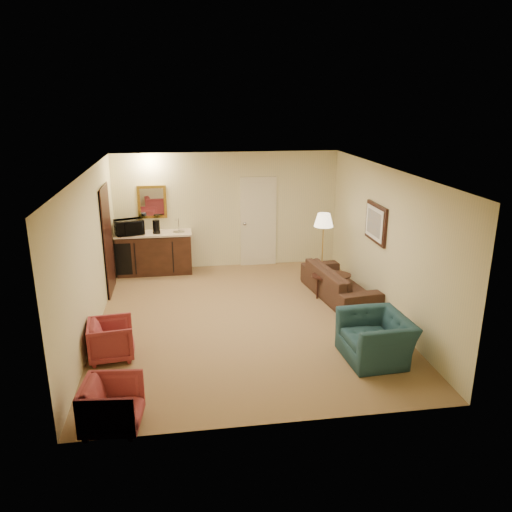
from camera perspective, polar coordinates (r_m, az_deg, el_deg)
The scene contains 12 objects.
ground at distance 8.86m, azimuth -1.33°, elevation -7.19°, with size 6.00×6.00×0.00m, color olive.
room_walls at distance 9.02m, azimuth -2.63°, elevation 4.79°, with size 5.02×6.01×2.61m.
wetbar_cabinet at distance 11.21m, azimuth -11.51°, elevation 0.35°, with size 1.64×0.58×0.92m, color #3B1E12.
sofa at distance 9.79m, azimuth 9.51°, elevation -2.46°, with size 2.04×0.59×0.80m, color black.
teal_armchair at distance 7.61m, azimuth 13.58°, elevation -8.32°, with size 1.03×0.67×0.90m, color #1D3E48.
rose_chair_near at distance 7.79m, azimuth -16.22°, elevation -8.95°, with size 0.63×0.59×0.65m, color #9A3732.
rose_chair_far at distance 6.26m, azimuth -16.12°, elevation -15.82°, with size 0.65×0.61×0.67m, color #9A3732.
coffee_table at distance 9.85m, azimuth 8.54°, elevation -3.35°, with size 0.78×0.53×0.45m, color black.
floor_lamp at distance 10.41m, azimuth 7.61°, elevation 0.88°, with size 0.40×0.40×1.49m, color gold.
waste_bin at distance 11.21m, azimuth -8.11°, elevation -1.09°, with size 0.25×0.25×0.31m, color black.
microwave at distance 11.01m, azimuth -14.33°, elevation 3.39°, with size 0.58×0.32×0.39m, color black.
coffee_maker at distance 10.99m, azimuth -11.32°, elevation 3.30°, with size 0.15×0.15×0.29m, color black.
Camera 1 is at (-0.98, -7.99, 3.71)m, focal length 35.00 mm.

